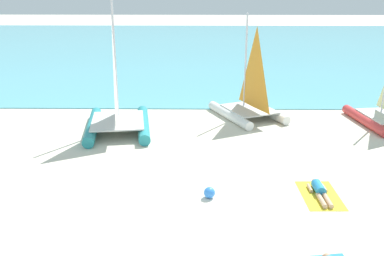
% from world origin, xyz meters
% --- Properties ---
extents(ground_plane, '(120.00, 120.00, 0.00)m').
position_xyz_m(ground_plane, '(0.00, 10.00, 0.00)').
color(ground_plane, beige).
extents(ocean_water, '(120.00, 40.00, 0.05)m').
position_xyz_m(ocean_water, '(0.00, 31.52, 0.03)').
color(ocean_water, '#5BB2C1').
rests_on(ocean_water, ground).
extents(sailboat_teal, '(3.18, 4.45, 5.37)m').
position_xyz_m(sailboat_teal, '(-3.20, 8.19, 0.80)').
color(sailboat_teal, teal).
rests_on(sailboat_teal, ground).
extents(sailboat_white, '(3.62, 4.27, 4.75)m').
position_xyz_m(sailboat_white, '(2.58, 10.24, 0.71)').
color(sailboat_white, white).
rests_on(sailboat_white, ground).
extents(towel_right, '(1.13, 1.92, 0.01)m').
position_xyz_m(towel_right, '(3.91, 2.46, 0.01)').
color(towel_right, yellow).
rests_on(towel_right, ground).
extents(sunbather_right, '(0.55, 1.56, 0.30)m').
position_xyz_m(sunbather_right, '(3.91, 2.53, 0.13)').
color(sunbather_right, '#268CCC').
rests_on(sunbather_right, towel_right).
extents(beach_ball, '(0.34, 0.34, 0.34)m').
position_xyz_m(beach_ball, '(0.56, 2.27, 0.17)').
color(beach_ball, '#337FE5').
rests_on(beach_ball, ground).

